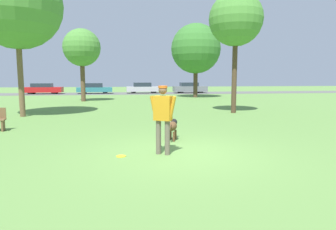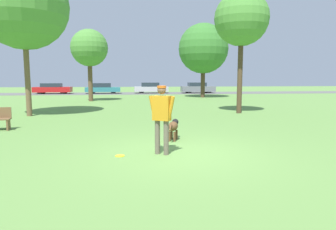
# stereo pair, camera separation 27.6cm
# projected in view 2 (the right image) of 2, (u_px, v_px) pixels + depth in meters

# --- Properties ---
(ground_plane) EXTENTS (120.00, 120.00, 0.00)m
(ground_plane) POSITION_uv_depth(u_px,v_px,m) (179.00, 153.00, 7.70)
(ground_plane) COLOR #608C42
(far_road_strip) EXTENTS (120.00, 6.00, 0.01)m
(far_road_strip) POSITION_uv_depth(u_px,v_px,m) (140.00, 93.00, 38.06)
(far_road_strip) COLOR #5B5B59
(far_road_strip) RESTS_ON ground_plane
(person) EXTENTS (0.65, 0.44, 1.74)m
(person) POSITION_uv_depth(u_px,v_px,m) (162.00, 114.00, 7.47)
(person) COLOR #665B4C
(person) RESTS_ON ground_plane
(dog) EXTENTS (0.48, 0.96, 0.63)m
(dog) POSITION_uv_depth(u_px,v_px,m) (173.00, 126.00, 9.30)
(dog) COLOR brown
(dog) RESTS_ON ground_plane
(frisbee) EXTENTS (0.24, 0.24, 0.02)m
(frisbee) POSITION_uv_depth(u_px,v_px,m) (120.00, 156.00, 7.42)
(frisbee) COLOR yellow
(frisbee) RESTS_ON ground_plane
(tree_far_left) EXTENTS (3.04, 3.04, 5.93)m
(tree_far_left) POSITION_uv_depth(u_px,v_px,m) (89.00, 48.00, 24.65)
(tree_far_left) COLOR brown
(tree_far_left) RESTS_ON ground_plane
(tree_near_right) EXTENTS (2.90, 2.90, 6.53)m
(tree_near_right) POSITION_uv_depth(u_px,v_px,m) (242.00, 19.00, 15.94)
(tree_near_right) COLOR #4C3826
(tree_near_right) RESTS_ON ground_plane
(tree_far_right) EXTENTS (4.90, 4.90, 7.27)m
(tree_far_right) POSITION_uv_depth(u_px,v_px,m) (203.00, 49.00, 29.46)
(tree_far_right) COLOR #4C3826
(tree_far_right) RESTS_ON ground_plane
(tree_near_left) EXTENTS (4.36, 4.36, 7.68)m
(tree_near_left) POSITION_uv_depth(u_px,v_px,m) (23.00, 5.00, 14.62)
(tree_near_left) COLOR brown
(tree_near_left) RESTS_ON ground_plane
(parked_car_red) EXTENTS (4.46, 1.90, 1.30)m
(parked_car_red) POSITION_uv_depth(u_px,v_px,m) (52.00, 89.00, 36.88)
(parked_car_red) COLOR red
(parked_car_red) RESTS_ON ground_plane
(parked_car_teal) EXTENTS (4.36, 1.92, 1.31)m
(parked_car_teal) POSITION_uv_depth(u_px,v_px,m) (103.00, 88.00, 37.54)
(parked_car_teal) COLOR teal
(parked_car_teal) RESTS_ON ground_plane
(parked_car_silver) EXTENTS (4.28, 1.80, 1.36)m
(parked_car_silver) POSITION_uv_depth(u_px,v_px,m) (151.00, 88.00, 38.43)
(parked_car_silver) COLOR #B7B7BC
(parked_car_silver) RESTS_ON ground_plane
(parked_car_grey) EXTENTS (4.30, 1.82, 1.37)m
(parked_car_grey) POSITION_uv_depth(u_px,v_px,m) (198.00, 88.00, 38.77)
(parked_car_grey) COLOR slate
(parked_car_grey) RESTS_ON ground_plane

